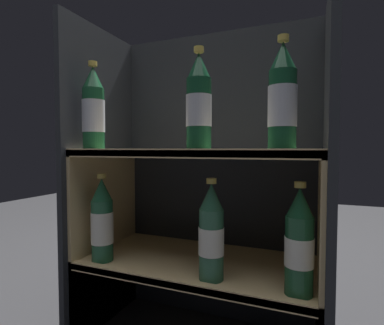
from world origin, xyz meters
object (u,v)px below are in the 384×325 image
Objects in this scene: bottle_upper_front_1 at (199,104)px; bottle_lower_front_0 at (102,222)px; bottle_lower_front_2 at (299,244)px; bottle_upper_front_2 at (282,100)px; bottle_lower_front_1 at (211,234)px; bottle_upper_front_0 at (93,111)px.

bottle_upper_front_1 reaches higher than bottle_lower_front_0.
bottle_upper_front_2 is at bearing 180.00° from bottle_lower_front_2.
bottle_lower_front_2 is (0.04, 0.00, -0.34)m from bottle_upper_front_2.
bottle_lower_front_1 and bottle_lower_front_2 have the same top height.
bottle_lower_front_0 is at bearing 180.00° from bottle_lower_front_2.
bottle_lower_front_1 is (0.36, -0.00, 0.00)m from bottle_lower_front_0.
bottle_upper_front_2 reaches higher than bottle_lower_front_1.
bottle_lower_front_0 is at bearing 0.00° from bottle_upper_front_0.
bottle_upper_front_1 is at bearing -180.00° from bottle_upper_front_2.
bottle_upper_front_2 is at bearing 0.00° from bottle_lower_front_1.
bottle_upper_front_0 is at bearing 180.00° from bottle_upper_front_1.
bottle_upper_front_0 is at bearing -180.00° from bottle_lower_front_0.
bottle_upper_front_0 reaches higher than bottle_lower_front_0.
bottle_lower_front_1 is at bearing -180.00° from bottle_lower_front_2.
bottle_upper_front_1 is 1.00× the size of bottle_lower_front_1.
bottle_upper_front_1 is at bearing 0.00° from bottle_upper_front_0.
bottle_lower_front_0 is 1.00× the size of bottle_lower_front_1.
bottle_lower_front_2 is at bearing 0.00° from bottle_upper_front_0.
bottle_upper_front_0 and bottle_upper_front_1 have the same top height.
bottle_upper_front_2 is at bearing 0.00° from bottle_upper_front_0.
bottle_upper_front_1 is 1.00× the size of bottle_lower_front_2.
bottle_upper_front_2 is 1.00× the size of bottle_lower_front_0.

